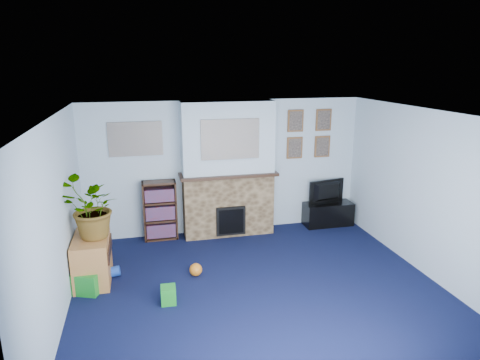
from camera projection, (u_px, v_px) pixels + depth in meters
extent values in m
cube|color=#0E1335|center=(259.00, 288.00, 5.92)|extent=(5.00, 4.50, 0.01)
cube|color=white|center=(261.00, 115.00, 5.28)|extent=(5.00, 4.50, 0.01)
cube|color=silver|center=(226.00, 167.00, 7.71)|extent=(5.00, 0.04, 2.40)
cube|color=silver|center=(336.00, 293.00, 3.49)|extent=(5.00, 0.04, 2.40)
cube|color=silver|center=(56.00, 222.00, 5.04)|extent=(0.04, 4.50, 2.40)
cube|color=silver|center=(427.00, 193.00, 6.16)|extent=(0.04, 4.50, 2.40)
cube|color=brown|center=(228.00, 205.00, 7.70)|extent=(1.60, 0.40, 1.10)
cube|color=brown|center=(228.00, 139.00, 7.38)|extent=(1.60, 0.40, 1.30)
cube|color=brown|center=(228.00, 174.00, 7.52)|extent=(1.72, 0.50, 0.05)
cube|color=brown|center=(231.00, 221.00, 7.56)|extent=(0.52, 0.08, 0.52)
cube|color=brown|center=(231.00, 222.00, 7.52)|extent=(0.44, 0.02, 0.44)
cube|color=gray|center=(230.00, 139.00, 7.17)|extent=(1.00, 0.03, 0.68)
cube|color=gray|center=(136.00, 139.00, 7.20)|extent=(0.90, 0.03, 0.58)
cube|color=brown|center=(295.00, 121.00, 7.77)|extent=(0.30, 0.03, 0.40)
cube|color=brown|center=(324.00, 120.00, 7.90)|extent=(0.30, 0.03, 0.40)
cube|color=brown|center=(295.00, 148.00, 7.90)|extent=(0.30, 0.03, 0.40)
cube|color=brown|center=(322.00, 147.00, 8.03)|extent=(0.30, 0.03, 0.40)
cube|color=black|center=(328.00, 214.00, 8.20)|extent=(0.93, 0.39, 0.44)
imported|color=black|center=(329.00, 192.00, 8.10)|extent=(0.76, 0.24, 0.43)
cube|color=#321D12|center=(160.00, 208.00, 7.60)|extent=(0.58, 0.02, 1.05)
cube|color=#321D12|center=(144.00, 212.00, 7.42)|extent=(0.03, 0.28, 1.05)
cube|color=#321D12|center=(176.00, 209.00, 7.54)|extent=(0.03, 0.28, 1.05)
cube|color=#321D12|center=(161.00, 237.00, 7.61)|extent=(0.56, 0.28, 0.03)
cube|color=#321D12|center=(161.00, 220.00, 7.53)|extent=(0.56, 0.28, 0.03)
cube|color=#321D12|center=(160.00, 202.00, 7.44)|extent=(0.56, 0.28, 0.03)
cube|color=#321D12|center=(159.00, 182.00, 7.34)|extent=(0.56, 0.28, 0.03)
cube|color=#321D12|center=(161.00, 229.00, 7.56)|extent=(0.50, 0.22, 0.24)
cube|color=#321D12|center=(160.00, 212.00, 7.48)|extent=(0.50, 0.22, 0.24)
cube|color=#321D12|center=(159.00, 194.00, 7.39)|extent=(0.50, 0.22, 0.22)
cube|color=#BC783C|center=(92.00, 258.00, 6.06)|extent=(0.47, 0.85, 0.66)
imported|color=#26661E|center=(91.00, 208.00, 5.82)|extent=(1.04, 1.04, 0.87)
cube|color=gold|center=(221.00, 170.00, 7.44)|extent=(0.11, 0.06, 0.15)
cylinder|color=#B2BFC6|center=(242.00, 168.00, 7.52)|extent=(0.05, 0.05, 0.17)
sphere|color=gray|center=(195.00, 171.00, 7.34)|extent=(0.14, 0.14, 0.14)
cylinder|color=#198C26|center=(271.00, 167.00, 7.65)|extent=(0.06, 0.06, 0.12)
cube|color=#198C26|center=(87.00, 282.00, 5.80)|extent=(0.46, 0.41, 0.30)
sphere|color=orange|center=(196.00, 270.00, 6.26)|extent=(0.19, 0.19, 0.19)
cube|color=#198C26|center=(168.00, 295.00, 5.53)|extent=(0.20, 0.20, 0.23)
cylinder|color=blue|center=(109.00, 273.00, 6.21)|extent=(0.33, 0.15, 0.19)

